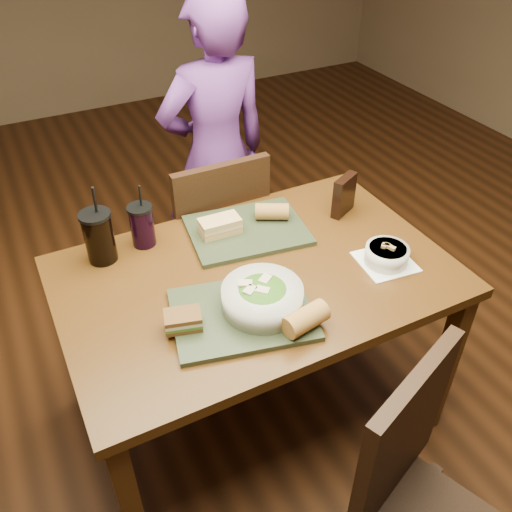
# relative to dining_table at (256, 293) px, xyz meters

# --- Properties ---
(ground) EXTENTS (6.00, 6.00, 0.00)m
(ground) POSITION_rel_dining_table_xyz_m (0.00, 0.00, -0.66)
(ground) COLOR #381C0B
(ground) RESTS_ON ground
(dining_table) EXTENTS (1.30, 0.85, 0.75)m
(dining_table) POSITION_rel_dining_table_xyz_m (0.00, 0.00, 0.00)
(dining_table) COLOR #492A0E
(dining_table) RESTS_ON ground
(chair_near) EXTENTS (0.52, 0.53, 0.93)m
(chair_near) POSITION_rel_dining_table_xyz_m (0.07, -0.79, -0.14)
(chair_near) COLOR black
(chair_near) RESTS_ON ground
(chair_far) EXTENTS (0.40, 0.40, 0.93)m
(chair_far) POSITION_rel_dining_table_xyz_m (0.07, 0.53, -0.14)
(chair_far) COLOR black
(chair_far) RESTS_ON ground
(diner) EXTENTS (0.55, 0.38, 1.47)m
(diner) POSITION_rel_dining_table_xyz_m (0.23, 0.85, 0.08)
(diner) COLOR #5D2B78
(diner) RESTS_ON ground
(tray_near) EXTENTS (0.48, 0.41, 0.02)m
(tray_near) POSITION_rel_dining_table_xyz_m (-0.13, -0.17, 0.10)
(tray_near) COLOR #2A341F
(tray_near) RESTS_ON dining_table
(tray_far) EXTENTS (0.46, 0.37, 0.02)m
(tray_far) POSITION_rel_dining_table_xyz_m (0.08, 0.22, 0.10)
(tray_far) COLOR #2A341F
(tray_far) RESTS_ON dining_table
(salad_bowl) EXTENTS (0.25, 0.25, 0.08)m
(salad_bowl) POSITION_rel_dining_table_xyz_m (-0.07, -0.17, 0.15)
(salad_bowl) COLOR silver
(salad_bowl) RESTS_ON tray_near
(soup_bowl) EXTENTS (0.20, 0.20, 0.07)m
(soup_bowl) POSITION_rel_dining_table_xyz_m (0.42, -0.15, 0.12)
(soup_bowl) COLOR white
(soup_bowl) RESTS_ON dining_table
(sandwich_near) EXTENTS (0.12, 0.10, 0.05)m
(sandwich_near) POSITION_rel_dining_table_xyz_m (-0.31, -0.14, 0.13)
(sandwich_near) COLOR #593819
(sandwich_near) RESTS_ON tray_near
(sandwich_far) EXTENTS (0.15, 0.08, 0.06)m
(sandwich_far) POSITION_rel_dining_table_xyz_m (-0.02, 0.24, 0.14)
(sandwich_far) COLOR tan
(sandwich_far) RESTS_ON tray_far
(baguette_near) EXTENTS (0.15, 0.09, 0.07)m
(baguette_near) POSITION_rel_dining_table_xyz_m (0.00, -0.31, 0.14)
(baguette_near) COLOR #AD7533
(baguette_near) RESTS_ON tray_near
(baguette_far) EXTENTS (0.14, 0.11, 0.06)m
(baguette_far) POSITION_rel_dining_table_xyz_m (0.19, 0.24, 0.14)
(baguette_far) COLOR #AD7533
(baguette_far) RESTS_ON tray_far
(cup_cola) EXTENTS (0.11, 0.11, 0.29)m
(cup_cola) POSITION_rel_dining_table_xyz_m (-0.44, 0.31, 0.19)
(cup_cola) COLOR black
(cup_cola) RESTS_ON dining_table
(cup_berry) EXTENTS (0.09, 0.09, 0.24)m
(cup_berry) POSITION_rel_dining_table_xyz_m (-0.28, 0.33, 0.17)
(cup_berry) COLOR black
(cup_berry) RESTS_ON dining_table
(chip_bag) EXTENTS (0.12, 0.09, 0.16)m
(chip_bag) POSITION_rel_dining_table_xyz_m (0.47, 0.17, 0.17)
(chip_bag) COLOR black
(chip_bag) RESTS_ON dining_table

